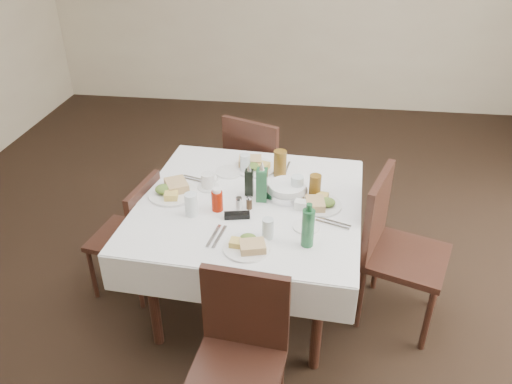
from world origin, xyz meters
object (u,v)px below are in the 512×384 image
water_s (268,228)px  oil_cruet_dark (249,181)px  water_w (191,204)px  bread_basket (287,190)px  water_n (245,163)px  coffee_mug (208,181)px  dining_table (250,213)px  chair_west (135,231)px  chair_north (258,166)px  water_e (297,187)px  ketchup_bottle (217,200)px  chair_south (240,349)px  oil_cruet_green (262,184)px  green_bottle (308,227)px  chair_east (392,242)px

water_s → oil_cruet_dark: (-0.16, 0.41, 0.03)m
water_w → bread_basket: bearing=27.6°
water_n → coffee_mug: 0.30m
dining_table → chair_west: chair_west is taller
chair_north → water_s: chair_north is taller
chair_north → water_e: chair_north is taller
water_e → oil_cruet_dark: (-0.28, -0.01, 0.02)m
ketchup_bottle → coffee_mug: bearing=113.6°
chair_west → water_w: size_ratio=6.23×
dining_table → water_n: bearing=102.5°
chair_south → ketchup_bottle: bearing=108.1°
oil_cruet_green → water_w: bearing=-151.1°
chair_south → green_bottle: green_bottle is taller
water_w → bread_basket: 0.57m
oil_cruet_dark → coffee_mug: oil_cruet_dark is taller
water_n → green_bottle: size_ratio=0.49×
water_n → chair_west: bearing=-153.7°
bread_basket → ketchup_bottle: size_ratio=1.74×
oil_cruet_green → bread_basket: bearing=24.2°
water_s → green_bottle: size_ratio=0.45×
chair_south → chair_west: 1.20m
water_e → coffee_mug: water_e is taller
chair_north → chair_south: (0.14, -1.71, -0.04)m
water_e → oil_cruet_green: 0.21m
chair_west → water_n: water_n is taller
dining_table → water_e: water_e is taller
chair_east → oil_cruet_green: bearing=178.7°
water_n → ketchup_bottle: size_ratio=0.87×
chair_east → water_s: chair_east is taller
chair_south → chair_east: bearing=48.4°
chair_west → bread_basket: bearing=4.0°
water_s → bread_basket: 0.43m
dining_table → ketchup_bottle: size_ratio=9.78×
chair_north → ketchup_bottle: size_ratio=6.75×
oil_cruet_dark → dining_table: bearing=-81.2°
water_e → coffee_mug: (-0.54, 0.03, -0.02)m
chair_south → coffee_mug: (-0.35, 0.98, 0.31)m
chair_west → water_w: water_w is taller
chair_west → green_bottle: size_ratio=3.36×
water_s → oil_cruet_green: 0.37m
chair_south → water_s: water_s is taller
green_bottle → chair_west: bearing=160.1°
water_s → ketchup_bottle: 0.38m
green_bottle → water_n: bearing=120.5°
water_s → coffee_mug: water_s is taller
dining_table → oil_cruet_dark: (-0.01, 0.07, 0.17)m
chair_north → water_n: 0.59m
water_e → chair_south: bearing=-101.4°
chair_west → bread_basket: (0.95, 0.07, 0.33)m
green_bottle → chair_east: bearing=37.5°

